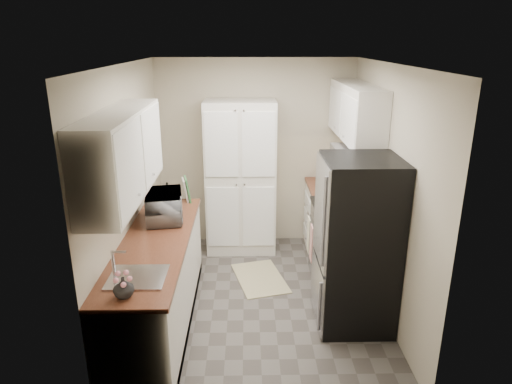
# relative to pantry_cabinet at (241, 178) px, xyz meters

# --- Properties ---
(ground) EXTENTS (3.20, 3.20, 0.00)m
(ground) POSITION_rel_pantry_cabinet_xyz_m (0.20, -1.32, -1.00)
(ground) COLOR #56514C
(ground) RESTS_ON ground
(room_shell) EXTENTS (2.64, 3.24, 2.52)m
(room_shell) POSITION_rel_pantry_cabinet_xyz_m (0.18, -1.32, 0.63)
(room_shell) COLOR beige
(room_shell) RESTS_ON ground
(pantry_cabinet) EXTENTS (0.90, 0.55, 2.00)m
(pantry_cabinet) POSITION_rel_pantry_cabinet_xyz_m (0.00, 0.00, 0.00)
(pantry_cabinet) COLOR silver
(pantry_cabinet) RESTS_ON ground
(base_cabinet_left) EXTENTS (0.60, 2.30, 0.88)m
(base_cabinet_left) POSITION_rel_pantry_cabinet_xyz_m (-0.79, -1.75, -0.56)
(base_cabinet_left) COLOR silver
(base_cabinet_left) RESTS_ON ground
(countertop_left) EXTENTS (0.63, 2.33, 0.04)m
(countertop_left) POSITION_rel_pantry_cabinet_xyz_m (-0.79, -1.75, -0.10)
(countertop_left) COLOR brown
(countertop_left) RESTS_ON base_cabinet_left
(base_cabinet_right) EXTENTS (0.60, 0.80, 0.88)m
(base_cabinet_right) POSITION_rel_pantry_cabinet_xyz_m (1.19, -0.12, -0.56)
(base_cabinet_right) COLOR silver
(base_cabinet_right) RESTS_ON ground
(countertop_right) EXTENTS (0.63, 0.83, 0.04)m
(countertop_right) POSITION_rel_pantry_cabinet_xyz_m (1.19, -0.12, -0.10)
(countertop_right) COLOR brown
(countertop_right) RESTS_ON base_cabinet_right
(electric_range) EXTENTS (0.71, 0.78, 1.13)m
(electric_range) POSITION_rel_pantry_cabinet_xyz_m (1.17, -0.93, -0.52)
(electric_range) COLOR #B7B7BC
(electric_range) RESTS_ON ground
(refrigerator) EXTENTS (0.70, 0.72, 1.70)m
(refrigerator) POSITION_rel_pantry_cabinet_xyz_m (1.14, -1.73, -0.15)
(refrigerator) COLOR #B7B7BC
(refrigerator) RESTS_ON ground
(microwave) EXTENTS (0.45, 0.59, 0.30)m
(microwave) POSITION_rel_pantry_cabinet_xyz_m (-0.78, -1.24, 0.07)
(microwave) COLOR #ADAEB2
(microwave) RESTS_ON countertop_left
(wine_bottle) EXTENTS (0.07, 0.07, 0.26)m
(wine_bottle) POSITION_rel_pantry_cabinet_xyz_m (-0.81, -0.84, 0.05)
(wine_bottle) COLOR black
(wine_bottle) RESTS_ON countertop_left
(flower_vase) EXTENTS (0.17, 0.17, 0.16)m
(flower_vase) POSITION_rel_pantry_cabinet_xyz_m (-0.82, -2.74, -0.00)
(flower_vase) COLOR silver
(flower_vase) RESTS_ON countertop_left
(cutting_board) EXTENTS (0.07, 0.22, 0.28)m
(cutting_board) POSITION_rel_pantry_cabinet_xyz_m (-0.61, -0.64, 0.06)
(cutting_board) COLOR #3F8D48
(cutting_board) RESTS_ON countertop_left
(toaster_oven) EXTENTS (0.40, 0.44, 0.21)m
(toaster_oven) POSITION_rel_pantry_cabinet_xyz_m (1.20, -0.11, 0.03)
(toaster_oven) COLOR #A6A7AB
(toaster_oven) RESTS_ON countertop_right
(fruit_basket) EXTENTS (0.35, 0.35, 0.12)m
(fruit_basket) POSITION_rel_pantry_cabinet_xyz_m (1.22, -0.10, 0.19)
(fruit_basket) COLOR orange
(fruit_basket) RESTS_ON toaster_oven
(kitchen_mat) EXTENTS (0.71, 0.94, 0.01)m
(kitchen_mat) POSITION_rel_pantry_cabinet_xyz_m (0.23, -0.87, -0.99)
(kitchen_mat) COLOR #C1B585
(kitchen_mat) RESTS_ON ground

